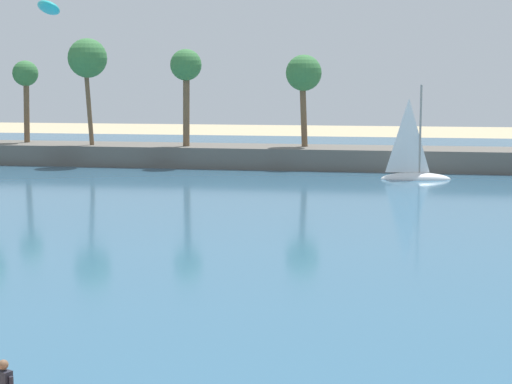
{
  "coord_description": "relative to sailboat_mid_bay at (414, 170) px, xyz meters",
  "views": [
    {
      "loc": [
        5.05,
        -8.22,
        7.24
      ],
      "look_at": [
        1.62,
        10.62,
        4.72
      ],
      "focal_mm": 59.12,
      "sensor_mm": 36.0,
      "label": 1
    }
  ],
  "objects": [
    {
      "name": "sea",
      "position": [
        -5.49,
        0.5,
        -0.7
      ],
      "size": [
        220.0,
        93.27,
        0.06
      ],
      "primitive_type": "cube",
      "color": "#33607F",
      "rests_on": "ground"
    },
    {
      "name": "palm_headland",
      "position": [
        -8.82,
        6.97,
        2.63
      ],
      "size": [
        115.24,
        6.39,
        13.09
      ],
      "color": "#605B54",
      "rests_on": "ground"
    },
    {
      "name": "kite_aloft_drifting_left",
      "position": [
        -19.37,
        -19.97,
        10.36
      ],
      "size": [
        2.9,
        3.62,
        0.98
      ],
      "primitive_type": "ellipsoid",
      "rotation": [
        -0.49,
        0.0,
        5.26
      ],
      "color": "#1EADB2"
    },
    {
      "name": "sailboat_mid_bay",
      "position": [
        0.0,
        0.0,
        0.0
      ],
      "size": [
        5.27,
        2.16,
        7.43
      ],
      "color": "white",
      "rests_on": "sea"
    }
  ]
}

